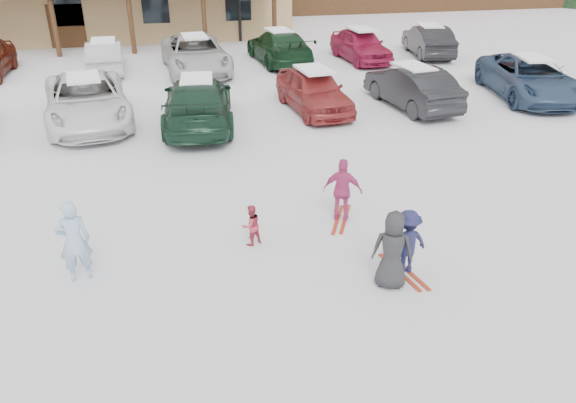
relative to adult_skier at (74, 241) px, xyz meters
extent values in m
plane|color=white|center=(3.80, -0.56, -0.82)|extent=(160.00, 160.00, 0.00)
cube|color=tan|center=(-5.20, 27.44, 0.98)|extent=(28.00, 10.00, 3.60)
imported|color=#9CBEDB|center=(0.00, 0.00, 0.00)|extent=(0.67, 0.52, 1.64)
imported|color=#B23143|center=(3.35, 0.61, -0.37)|extent=(0.54, 0.50, 0.89)
imported|color=#1A1C42|center=(6.08, -1.02, -0.16)|extent=(0.94, 0.66, 1.32)
cube|color=#9F2D16|center=(6.08, -1.02, -0.80)|extent=(0.48, 1.41, 0.03)
imported|color=#C13A74|center=(5.49, 1.24, -0.08)|extent=(0.94, 0.68, 1.48)
cube|color=#9F2D16|center=(5.49, 1.24, -0.80)|extent=(0.76, 1.36, 0.03)
imported|color=#28282A|center=(5.65, -1.37, -0.06)|extent=(0.87, 0.74, 1.52)
imported|color=white|center=(-0.82, 9.43, -0.04)|extent=(3.42, 5.91, 1.55)
imported|color=#173524|center=(2.75, 8.45, -0.04)|extent=(2.58, 5.53, 1.56)
imported|color=maroon|center=(6.81, 9.26, -0.08)|extent=(2.26, 4.50, 1.47)
imported|color=black|center=(10.34, 8.98, -0.08)|extent=(2.24, 4.66, 1.47)
imported|color=navy|center=(15.16, 9.26, -0.06)|extent=(3.31, 5.75, 1.51)
imported|color=silver|center=(-0.84, 16.51, -0.13)|extent=(1.74, 4.28, 1.38)
imported|color=silver|center=(3.06, 15.74, -0.03)|extent=(3.07, 5.86, 1.57)
imported|color=black|center=(6.99, 16.75, -0.06)|extent=(2.68, 5.40, 1.51)
imported|color=#9E193F|center=(10.86, 16.41, -0.07)|extent=(2.19, 4.54, 1.49)
imported|color=black|center=(14.48, 16.84, -0.09)|extent=(2.12, 4.60, 1.46)
camera|label=1|loc=(2.09, -9.44, 5.28)|focal=35.00mm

